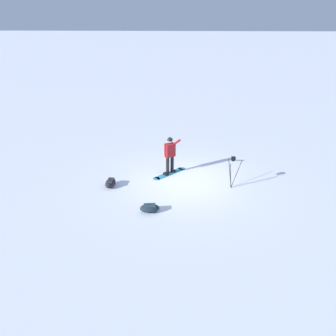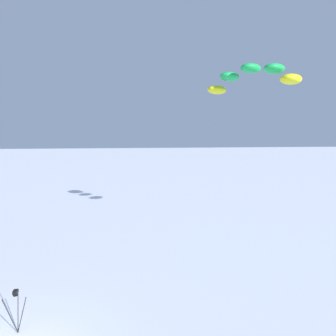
# 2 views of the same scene
# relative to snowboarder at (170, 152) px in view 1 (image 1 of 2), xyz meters

# --- Properties ---
(ground_plane) EXTENTS (300.00, 300.00, 0.00)m
(ground_plane) POSITION_rel_snowboarder_xyz_m (0.75, 0.64, -0.96)
(ground_plane) COLOR white
(snowboarder) EXTENTS (0.54, 0.70, 1.62)m
(snowboarder) POSITION_rel_snowboarder_xyz_m (0.00, 0.00, 0.00)
(snowboarder) COLOR black
(snowboarder) RESTS_ON ground_plane
(snowboard) EXTENTS (1.36, 1.29, 0.10)m
(snowboard) POSITION_rel_snowboarder_xyz_m (0.06, -0.02, -0.94)
(snowboard) COLOR teal
(snowboard) RESTS_ON ground_plane
(gear_bag_large) EXTENTS (0.71, 0.42, 0.30)m
(gear_bag_large) POSITION_rel_snowboarder_xyz_m (1.37, -2.24, -0.80)
(gear_bag_large) COLOR black
(gear_bag_large) RESTS_ON ground_plane
(camera_tripod) EXTENTS (0.65, 0.50, 1.29)m
(camera_tripod) POSITION_rel_snowboarder_xyz_m (1.16, 2.44, -0.04)
(camera_tripod) COLOR #262628
(camera_tripod) RESTS_ON ground_plane
(gear_bag_small) EXTENTS (0.47, 0.71, 0.29)m
(gear_bag_small) POSITION_rel_snowboarder_xyz_m (3.15, -0.51, -0.81)
(gear_bag_small) COLOR #192833
(gear_bag_small) RESTS_ON ground_plane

